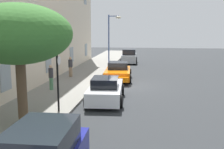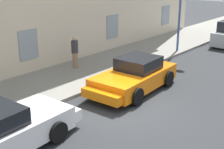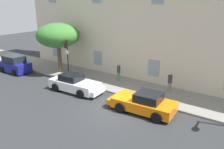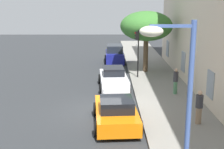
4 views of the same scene
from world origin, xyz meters
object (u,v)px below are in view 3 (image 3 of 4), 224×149
sportscar_red_lead (76,84)px  sportscar_yellow_flank (142,103)px  pedestrian_admiring (119,72)px  pedestrian_strolling (170,82)px  traffic_light (67,52)px  hatchback_parked (15,65)px  tree_near_kerb (58,36)px

sportscar_red_lead → sportscar_yellow_flank: size_ratio=1.02×
pedestrian_admiring → pedestrian_strolling: size_ratio=1.00×
pedestrian_strolling → sportscar_red_lead: bearing=-148.3°
sportscar_red_lead → pedestrian_strolling: pedestrian_strolling is taller
traffic_light → pedestrian_admiring: traffic_light is taller
sportscar_red_lead → hatchback_parked: (-9.22, 0.20, 0.19)m
hatchback_parked → pedestrian_strolling: pedestrian_strolling is taller
tree_near_kerb → pedestrian_admiring: size_ratio=3.00×
pedestrian_strolling → traffic_light: bearing=-166.8°
sportscar_red_lead → pedestrian_strolling: 7.87m
tree_near_kerb → pedestrian_strolling: tree_near_kerb is taller
pedestrian_admiring → pedestrian_strolling: 5.01m
sportscar_red_lead → pedestrian_strolling: (6.69, 4.13, 0.37)m
sportscar_red_lead → hatchback_parked: size_ratio=1.35×
tree_near_kerb → pedestrian_strolling: size_ratio=3.00×
tree_near_kerb → pedestrian_strolling: bearing=6.5°
hatchback_parked → sportscar_red_lead: bearing=-1.3°
sportscar_yellow_flank → traffic_light: 9.60m
traffic_light → pedestrian_strolling: (9.55, 2.25, -1.69)m
pedestrian_admiring → sportscar_yellow_flank: bearing=-40.7°
traffic_light → pedestrian_strolling: traffic_light is taller
pedestrian_admiring → pedestrian_strolling: (5.01, 0.12, -0.01)m
sportscar_yellow_flank → pedestrian_admiring: bearing=139.3°
sportscar_yellow_flank → tree_near_kerb: (-11.30, 2.79, 3.35)m
sportscar_yellow_flank → traffic_light: size_ratio=1.27×
hatchback_parked → tree_near_kerb: bearing=31.3°
hatchback_parked → traffic_light: bearing=14.7°
sportscar_yellow_flank → pedestrian_admiring: pedestrian_admiring is taller
pedestrian_admiring → traffic_light: bearing=-154.9°
traffic_light → pedestrian_admiring: 5.29m
sportscar_red_lead → pedestrian_admiring: (1.68, 4.01, 0.39)m
sportscar_red_lead → sportscar_yellow_flank: (6.33, 0.01, 0.01)m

